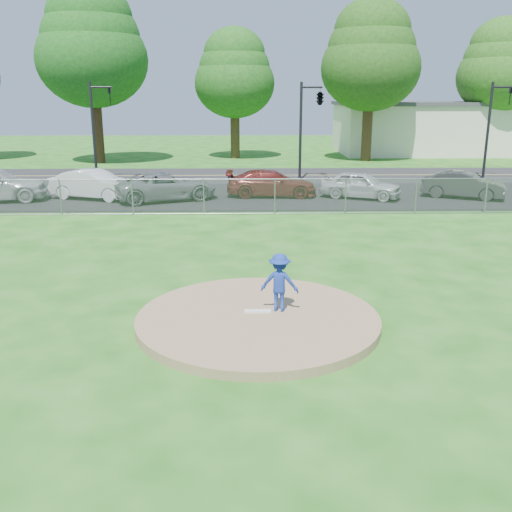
{
  "coord_description": "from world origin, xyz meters",
  "views": [
    {
      "loc": [
        -0.28,
        -11.8,
        4.94
      ],
      "look_at": [
        0.0,
        2.0,
        1.0
      ],
      "focal_mm": 40.0,
      "sensor_mm": 36.0,
      "label": 1
    }
  ],
  "objects": [
    {
      "name": "traffic_signal_right",
      "position": [
        14.24,
        22.0,
        3.36
      ],
      "size": [
        1.28,
        0.2,
        5.6
      ],
      "color": "black",
      "rests_on": "ground"
    },
    {
      "name": "pitcher",
      "position": [
        0.49,
        0.31,
        0.87
      ],
      "size": [
        0.94,
        0.66,
        1.33
      ],
      "primitive_type": "imported",
      "rotation": [
        0.0,
        0.0,
        2.93
      ],
      "color": "#1B3496",
      "rests_on": "pitchers_mound"
    },
    {
      "name": "traffic_signal_center",
      "position": [
        3.97,
        22.0,
        4.61
      ],
      "size": [
        1.42,
        2.48,
        5.6
      ],
      "color": "black",
      "rests_on": "ground"
    },
    {
      "name": "pitching_rubber",
      "position": [
        0.0,
        0.2,
        0.22
      ],
      "size": [
        0.6,
        0.15,
        0.04
      ],
      "primitive_type": "cube",
      "color": "white",
      "rests_on": "pitchers_mound"
    },
    {
      "name": "tree_left",
      "position": [
        -11.0,
        31.0,
        8.24
      ],
      "size": [
        7.84,
        7.84,
        12.53
      ],
      "color": "#321D12",
      "rests_on": "ground"
    },
    {
      "name": "chain_link_fence",
      "position": [
        0.0,
        12.0,
        0.75
      ],
      "size": [
        40.0,
        0.06,
        1.5
      ],
      "primitive_type": "cube",
      "color": "gray",
      "rests_on": "ground"
    },
    {
      "name": "parking_lot",
      "position": [
        0.0,
        16.5,
        0.01
      ],
      "size": [
        50.0,
        8.0,
        0.01
      ],
      "primitive_type": "cube",
      "color": "black",
      "rests_on": "ground"
    },
    {
      "name": "parked_car_white",
      "position": [
        -7.57,
        15.8,
        0.71
      ],
      "size": [
        4.53,
        2.81,
        1.41
      ],
      "primitive_type": "imported",
      "rotation": [
        0.0,
        0.0,
        1.24
      ],
      "color": "silver",
      "rests_on": "parking_lot"
    },
    {
      "name": "parked_car_darkred",
      "position": [
        1.05,
        16.35,
        0.66
      ],
      "size": [
        4.52,
        1.96,
        1.29
      ],
      "primitive_type": "imported",
      "rotation": [
        0.0,
        0.0,
        1.54
      ],
      "color": "maroon",
      "rests_on": "parking_lot"
    },
    {
      "name": "traffic_signal_left",
      "position": [
        -8.76,
        22.0,
        3.36
      ],
      "size": [
        1.28,
        0.2,
        5.6
      ],
      "color": "black",
      "rests_on": "ground"
    },
    {
      "name": "parked_car_gray",
      "position": [
        -4.06,
        15.39,
        0.68
      ],
      "size": [
        5.34,
        3.92,
        1.35
      ],
      "primitive_type": "imported",
      "rotation": [
        0.0,
        0.0,
        1.96
      ],
      "color": "slate",
      "rests_on": "parking_lot"
    },
    {
      "name": "pitchers_mound",
      "position": [
        0.0,
        0.0,
        0.1
      ],
      "size": [
        5.4,
        5.4,
        0.2
      ],
      "primitive_type": "cylinder",
      "color": "#8E714E",
      "rests_on": "ground"
    },
    {
      "name": "parked_car_pearl",
      "position": [
        5.39,
        15.71,
        0.67
      ],
      "size": [
        4.18,
        2.99,
        1.32
      ],
      "primitive_type": "imported",
      "rotation": [
        0.0,
        0.0,
        1.16
      ],
      "color": "#B8BABD",
      "rests_on": "parking_lot"
    },
    {
      "name": "tree_far_right",
      "position": [
        20.0,
        35.0,
        7.06
      ],
      "size": [
        6.72,
        6.72,
        10.74
      ],
      "color": "#341F13",
      "rests_on": "ground"
    },
    {
      "name": "ground",
      "position": [
        0.0,
        10.0,
        0.0
      ],
      "size": [
        120.0,
        120.0,
        0.0
      ],
      "primitive_type": "plane",
      "color": "#1B5813",
      "rests_on": "ground"
    },
    {
      "name": "traffic_cone",
      "position": [
        -5.74,
        15.17,
        0.39
      ],
      "size": [
        0.39,
        0.39,
        0.77
      ],
      "primitive_type": "cone",
      "color": "#FF440D",
      "rests_on": "parking_lot"
    },
    {
      "name": "parked_car_charcoal",
      "position": [
        10.42,
        15.71,
        0.65
      ],
      "size": [
        4.1,
        2.87,
        1.28
      ],
      "primitive_type": "imported",
      "rotation": [
        0.0,
        0.0,
        1.14
      ],
      "color": "#28282B",
      "rests_on": "parking_lot"
    },
    {
      "name": "tree_center",
      "position": [
        -1.0,
        34.0,
        6.47
      ],
      "size": [
        6.16,
        6.16,
        9.84
      ],
      "color": "#3C2815",
      "rests_on": "ground"
    },
    {
      "name": "commercial_building",
      "position": [
        16.0,
        38.0,
        2.16
      ],
      "size": [
        16.4,
        9.4,
        4.3
      ],
      "color": "beige",
      "rests_on": "ground"
    },
    {
      "name": "tree_right",
      "position": [
        9.0,
        32.0,
        7.65
      ],
      "size": [
        7.28,
        7.28,
        11.63
      ],
      "color": "#3B2615",
      "rests_on": "ground"
    },
    {
      "name": "street",
      "position": [
        0.0,
        24.0,
        0.0
      ],
      "size": [
        60.0,
        7.0,
        0.01
      ],
      "primitive_type": "cube",
      "color": "black",
      "rests_on": "ground"
    }
  ]
}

